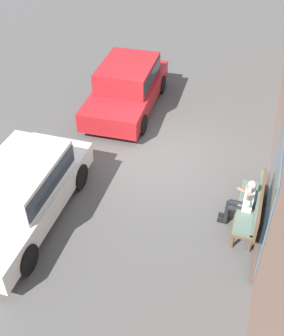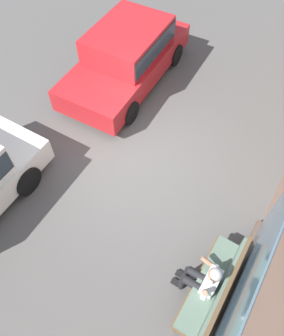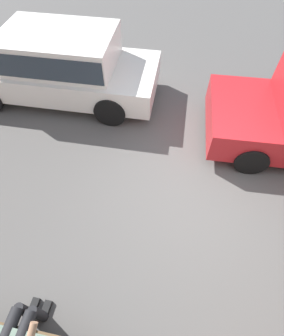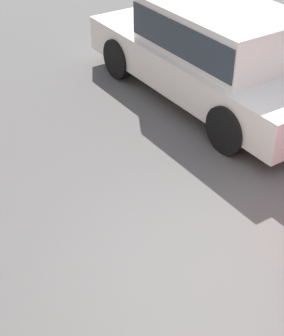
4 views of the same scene
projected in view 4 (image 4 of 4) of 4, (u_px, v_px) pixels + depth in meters
name	position (u px, v px, depth m)	size (l,w,h in m)	color
ground_plane	(235.00, 289.00, 5.04)	(60.00, 60.00, 0.00)	#565451
parked_car_mid	(214.00, 49.00, 7.86)	(4.57, 1.94, 1.52)	white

